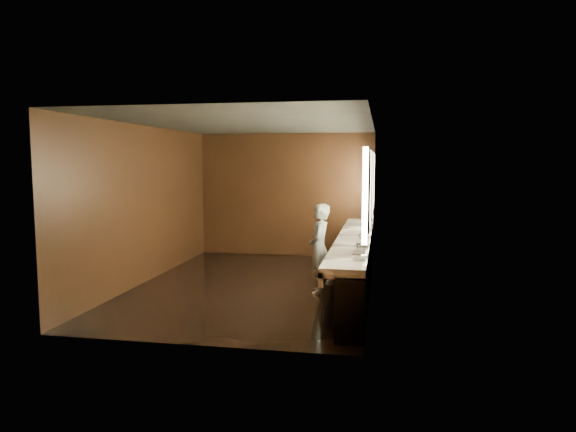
% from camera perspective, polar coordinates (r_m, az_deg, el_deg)
% --- Properties ---
extents(floor, '(6.00, 6.00, 0.00)m').
position_cam_1_polar(floor, '(9.08, -3.74, -7.69)').
color(floor, black).
rests_on(floor, ground).
extents(ceiling, '(4.00, 6.00, 0.02)m').
position_cam_1_polar(ceiling, '(8.85, -3.87, 10.22)').
color(ceiling, '#2D2D2B').
rests_on(ceiling, wall_back).
extents(wall_back, '(4.00, 0.02, 2.80)m').
position_cam_1_polar(wall_back, '(11.78, -0.23, 2.36)').
color(wall_back, black).
rests_on(wall_back, floor).
extents(wall_front, '(4.00, 0.02, 2.80)m').
position_cam_1_polar(wall_front, '(6.01, -10.82, -1.25)').
color(wall_front, black).
rests_on(wall_front, floor).
extents(wall_left, '(0.02, 6.00, 2.80)m').
position_cam_1_polar(wall_left, '(9.54, -15.53, 1.29)').
color(wall_left, black).
rests_on(wall_left, floor).
extents(wall_right, '(0.02, 6.00, 2.80)m').
position_cam_1_polar(wall_right, '(8.59, 9.25, 0.93)').
color(wall_right, black).
rests_on(wall_right, floor).
extents(sink_counter, '(0.55, 5.40, 1.01)m').
position_cam_1_polar(sink_counter, '(8.72, 7.78, -4.97)').
color(sink_counter, black).
rests_on(sink_counter, floor).
extents(mirror_band, '(0.06, 5.03, 1.15)m').
position_cam_1_polar(mirror_band, '(8.57, 9.15, 3.27)').
color(mirror_band, '#FFF2BF').
rests_on(mirror_band, wall_right).
extents(person, '(0.37, 0.55, 1.47)m').
position_cam_1_polar(person, '(8.45, 3.51, -3.62)').
color(person, '#8DB8D3').
rests_on(person, floor).
extents(trash_bin, '(0.43, 0.43, 0.57)m').
position_cam_1_polar(trash_bin, '(6.93, 5.19, -9.62)').
color(trash_bin, black).
rests_on(trash_bin, floor).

